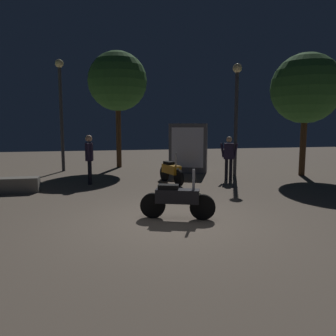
{
  "coord_description": "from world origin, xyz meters",
  "views": [
    {
      "loc": [
        -1.43,
        -6.73,
        2.07
      ],
      "look_at": [
        0.25,
        1.18,
        1.0
      ],
      "focal_mm": 35.47,
      "sensor_mm": 36.0,
      "label": 1
    }
  ],
  "objects": [
    {
      "name": "streetlamp_far",
      "position": [
        -2.94,
        8.55,
        3.08
      ],
      "size": [
        0.36,
        0.36,
        4.83
      ],
      "color": "#38383D",
      "rests_on": "ground_plane"
    },
    {
      "name": "streetlamp_near",
      "position": [
        4.0,
        5.76,
        2.86
      ],
      "size": [
        0.36,
        0.36,
        4.42
      ],
      "color": "#38383D",
      "rests_on": "ground_plane"
    },
    {
      "name": "motorcycle_black_foreground",
      "position": [
        0.25,
        0.18,
        0.44
      ],
      "size": [
        1.6,
        0.66,
        1.11
      ],
      "rotation": [
        0.0,
        0.0,
        -0.35
      ],
      "color": "black",
      "rests_on": "ground_plane"
    },
    {
      "name": "tree_center_bg",
      "position": [
        -0.43,
        9.37,
        4.05
      ],
      "size": [
        2.77,
        2.77,
        5.46
      ],
      "color": "#4C331E",
      "rests_on": "ground_plane"
    },
    {
      "name": "person_rider_beside",
      "position": [
        -1.71,
        4.93,
        1.02
      ],
      "size": [
        0.27,
        0.67,
        1.7
      ],
      "rotation": [
        0.0,
        0.0,
        6.2
      ],
      "color": "black",
      "rests_on": "ground_plane"
    },
    {
      "name": "tree_left_bg",
      "position": [
        6.69,
        5.23,
        3.46
      ],
      "size": [
        2.74,
        2.74,
        4.85
      ],
      "color": "#4C331E",
      "rests_on": "ground_plane"
    },
    {
      "name": "ground_plane",
      "position": [
        0.0,
        0.0,
        0.0
      ],
      "size": [
        40.0,
        40.0,
        0.0
      ],
      "primitive_type": "plane",
      "color": "#756656"
    },
    {
      "name": "motorcycle_orange_parked_left",
      "position": [
        1.08,
        4.5,
        0.44
      ],
      "size": [
        0.53,
        1.63,
        1.11
      ],
      "rotation": [
        0.0,
        0.0,
        4.97
      ],
      "color": "black",
      "rests_on": "ground_plane"
    },
    {
      "name": "kiosk_billboard",
      "position": [
        2.35,
        6.91,
        1.05
      ],
      "size": [
        1.67,
        1.08,
        2.1
      ],
      "rotation": [
        0.0,
        0.0,
        2.75
      ],
      "color": "#595960",
      "rests_on": "ground_plane"
    },
    {
      "name": "person_bystander_far",
      "position": [
        3.32,
        4.77,
        0.96
      ],
      "size": [
        0.63,
        0.38,
        1.62
      ],
      "rotation": [
        0.0,
        0.0,
        1.11
      ],
      "color": "black",
      "rests_on": "ground_plane"
    }
  ]
}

